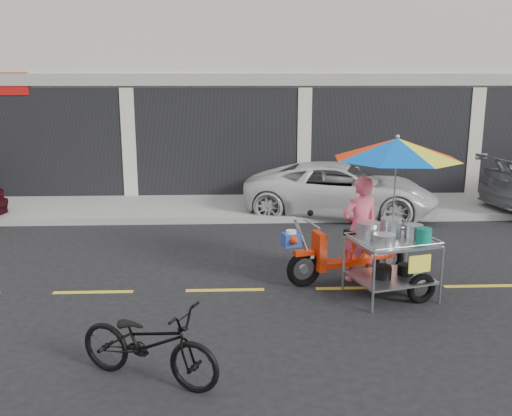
{
  "coord_description": "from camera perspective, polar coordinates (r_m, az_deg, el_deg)",
  "views": [
    {
      "loc": [
        -1.88,
        -8.22,
        3.21
      ],
      "look_at": [
        -1.5,
        0.6,
        1.15
      ],
      "focal_mm": 40.0,
      "sensor_mm": 36.0,
      "label": 1
    }
  ],
  "objects": [
    {
      "name": "food_vendor_rig",
      "position": [
        8.63,
        12.4,
        1.47
      ],
      "size": [
        2.75,
        2.27,
        2.4
      ],
      "rotation": [
        0.0,
        0.0,
        0.28
      ],
      "color": "black",
      "rests_on": "ground"
    },
    {
      "name": "near_bicycle",
      "position": [
        6.32,
        -10.69,
        -13.1
      ],
      "size": [
        1.77,
        1.26,
        0.88
      ],
      "primitive_type": "imported",
      "rotation": [
        0.0,
        0.0,
        1.12
      ],
      "color": "black",
      "rests_on": "ground"
    },
    {
      "name": "shophouse_block",
      "position": [
        19.41,
        12.01,
        15.91
      ],
      "size": [
        36.0,
        8.11,
        10.4
      ],
      "color": "beige",
      "rests_on": "ground"
    },
    {
      "name": "white_pickup",
      "position": [
        13.42,
        8.45,
        1.84
      ],
      "size": [
        4.76,
        3.04,
        1.22
      ],
      "primitive_type": "imported",
      "rotation": [
        0.0,
        0.0,
        1.33
      ],
      "color": "silver",
      "rests_on": "ground"
    },
    {
      "name": "centerline",
      "position": [
        9.02,
        9.82,
        -7.89
      ],
      "size": [
        42.0,
        0.1,
        0.01
      ],
      "primitive_type": "cube",
      "color": "gold",
      "rests_on": "ground"
    },
    {
      "name": "ground",
      "position": [
        9.02,
        9.82,
        -7.91
      ],
      "size": [
        90.0,
        90.0,
        0.0
      ],
      "primitive_type": "plane",
      "color": "black"
    },
    {
      "name": "sidewalk",
      "position": [
        14.2,
        5.21,
        0.34
      ],
      "size": [
        45.0,
        3.0,
        0.15
      ],
      "primitive_type": "cube",
      "color": "gray",
      "rests_on": "ground"
    }
  ]
}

